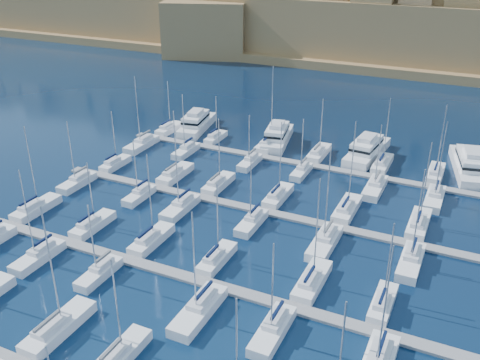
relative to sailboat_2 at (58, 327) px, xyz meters
The scene contains 45 objects.
ground 30.28m from the sailboat_2, 67.57° to the left, with size 600.00×600.00×0.00m, color black.
pontoon_mid_near 19.73m from the sailboat_2, 54.14° to the left, with size 84.00×2.00×0.40m, color slate.
pontoon_mid_far 39.70m from the sailboat_2, 73.08° to the left, with size 84.00×2.00×0.40m, color slate.
pontoon_far 61.08m from the sailboat_2, 79.10° to the left, with size 84.00×2.00×0.40m, color slate.
sailboat_2 is the anchor object (origin of this frame).
sailboat_3 9.47m from the sailboat_2, ahead, with size 2.67×8.89×13.45m.
sailboat_12 32.69m from the sailboat_2, 138.66° to the left, with size 2.84×9.46×15.55m.
sailboat_13 24.50m from the sailboat_2, 119.84° to the left, with size 2.63×8.77×11.65m.
sailboat_14 21.48m from the sailboat_2, 92.98° to the left, with size 2.75×9.17×14.89m.
sailboat_15 23.50m from the sailboat_2, 63.96° to the left, with size 2.55×8.49×12.81m.
sailboat_16 32.70m from the sailboat_2, 41.55° to the left, with size 2.90×9.66×16.06m.
sailboat_17 40.04m from the sailboat_2, 31.64° to the left, with size 2.48×8.27×12.43m.
sailboat_19 17.08m from the sailboat_2, 141.47° to the left, with size 2.67×8.90×14.97m.
sailboat_20 11.45m from the sailboat_2, 103.84° to the left, with size 2.38×7.94×11.87m.
sailboat_21 16.87m from the sailboat_2, 36.10° to the left, with size 3.10×10.33×15.29m.
sailboat_22 25.58m from the sailboat_2, 24.15° to the left, with size 2.78×9.27×13.39m.
sailboat_24 49.09m from the sailboat_2, 119.32° to the left, with size 2.35×7.84×11.94m.
sailboat_25 44.90m from the sailboat_2, 103.45° to the left, with size 2.89×9.62×13.60m.
sailboat_26 43.37m from the sailboat_2, 91.16° to the left, with size 2.69×8.98×13.56m.
sailboat_27 44.80m from the sailboat_2, 75.74° to the left, with size 2.73×9.11×14.64m.
sailboat_28 49.65m from the sailboat_2, 61.88° to the left, with size 2.96×9.86×16.42m.
sailboat_29 56.12m from the sailboat_2, 51.20° to the left, with size 2.93×9.75×14.87m.
sailboat_30 41.31m from the sailboat_2, 127.48° to the left, with size 2.59×8.62×13.14m.
sailboat_31 35.18m from the sailboat_2, 109.05° to the left, with size 2.29×7.65×11.55m.
sailboat_32 32.53m from the sailboat_2, 94.38° to the left, with size 2.80×9.32×13.85m.
sailboat_33 34.55m from the sailboat_2, 72.12° to the left, with size 2.52×8.40×12.83m.
sailboat_34 39.49m from the sailboat_2, 54.13° to the left, with size 3.06×10.21×16.42m.
sailboat_35 48.19m from the sailboat_2, 42.04° to the left, with size 2.90×9.65×15.69m.
sailboat_36 69.95m from the sailboat_2, 111.24° to the left, with size 2.60×8.66×12.39m.
sailboat_37 65.90m from the sailboat_2, 100.99° to the left, with size 2.29×7.62×10.58m.
sailboat_38 66.30m from the sailboat_2, 89.89° to the left, with size 3.27×10.90×18.13m.
sailboat_39 66.65m from the sailboat_2, 80.06° to the left, with size 2.87×9.57×12.75m.
sailboat_40 70.16m from the sailboat_2, 69.26° to the left, with size 2.85×9.51×14.58m.
sailboat_41 74.30m from the sailboat_2, 61.75° to the left, with size 2.75×9.17×14.67m.
sailboat_42 59.78m from the sailboat_2, 115.11° to the left, with size 2.99×9.95×16.32m.
sailboat_43 56.85m from the sailboat_2, 104.89° to the left, with size 2.49×8.29×13.56m.
sailboat_44 55.14m from the sailboat_2, 89.73° to the left, with size 2.37×7.89×11.18m.
sailboat_45 56.42m from the sailboat_2, 78.44° to the left, with size 2.28×7.60×11.88m.
sailboat_46 60.07m from the sailboat_2, 64.47° to the left, with size 2.94×9.78×13.34m.
sailboat_47 65.36m from the sailboat_2, 56.21° to the left, with size 2.87×9.56×15.36m.
motor_yacht_a 71.99m from the sailboat_2, 106.15° to the left, with size 7.50×16.55×5.25m.
motor_yacht_b 69.15m from the sailboat_2, 89.41° to the left, with size 7.73×16.55×5.25m.
motor_yacht_c 72.67m from the sailboat_2, 73.43° to the left, with size 6.63×17.39×5.25m.
motor_yacht_d 81.57m from the sailboat_2, 59.83° to the left, with size 9.34×19.54×5.25m.
fortified_city 184.12m from the sailboat_2, 86.45° to the left, with size 460.00×108.95×59.52m.
Camera 1 is at (29.34, -64.01, 43.82)m, focal length 40.00 mm.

